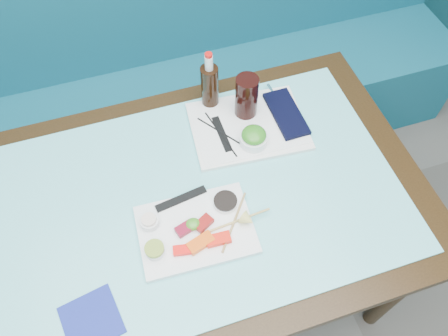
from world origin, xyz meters
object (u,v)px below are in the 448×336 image
object	(u,v)px
serving_tray	(248,126)
blue_napkin	(91,320)
seaweed_bowl	(253,140)
cola_bottle_body	(210,87)
dining_table	(198,211)
cola_glass	(246,97)
booth_bench	(152,90)
sashimi_plate	(196,230)

from	to	relation	value
serving_tray	blue_napkin	bearing A→B (deg)	-136.98
seaweed_bowl	cola_bottle_body	distance (m)	0.23
seaweed_bowl	serving_tray	bearing A→B (deg)	82.41
cola_bottle_body	serving_tray	bearing A→B (deg)	-56.72
dining_table	cola_glass	distance (m)	0.40
booth_bench	dining_table	size ratio (longest dim) A/B	2.14
cola_bottle_body	dining_table	bearing A→B (deg)	-113.33
dining_table	seaweed_bowl	xyz separation A→B (m)	(0.23, 0.13, 0.12)
cola_bottle_body	blue_napkin	world-z (taller)	cola_bottle_body
blue_napkin	dining_table	bearing A→B (deg)	36.37
booth_bench	seaweed_bowl	xyz separation A→B (m)	(0.23, -0.71, 0.42)
dining_table	cola_glass	world-z (taller)	cola_glass
dining_table	cola_bottle_body	world-z (taller)	cola_bottle_body
dining_table	cola_glass	size ratio (longest dim) A/B	9.07
serving_tray	cola_bottle_body	xyz separation A→B (m)	(-0.09, 0.14, 0.08)
booth_bench	serving_tray	distance (m)	0.78
cola_glass	dining_table	bearing A→B (deg)	-133.56
serving_tray	blue_napkin	size ratio (longest dim) A/B	2.67
blue_napkin	cola_glass	bearing A→B (deg)	40.87
seaweed_bowl	blue_napkin	size ratio (longest dim) A/B	0.64
booth_bench	serving_tray	xyz separation A→B (m)	(0.24, -0.64, 0.39)
booth_bench	cola_bottle_body	distance (m)	0.70
serving_tray	booth_bench	bearing A→B (deg)	115.23
booth_bench	sashimi_plate	size ratio (longest dim) A/B	9.25
serving_tray	cola_bottle_body	world-z (taller)	cola_bottle_body
dining_table	serving_tray	bearing A→B (deg)	40.81
serving_tray	cola_bottle_body	distance (m)	0.18
serving_tray	cola_glass	xyz separation A→B (m)	(0.01, 0.05, 0.08)
sashimi_plate	seaweed_bowl	xyz separation A→B (m)	(0.26, 0.23, 0.02)
cola_glass	cola_bottle_body	xyz separation A→B (m)	(-0.10, 0.08, -0.01)
blue_napkin	seaweed_bowl	bearing A→B (deg)	33.90
dining_table	blue_napkin	xyz separation A→B (m)	(-0.36, -0.26, 0.09)
booth_bench	serving_tray	size ratio (longest dim) A/B	8.02
dining_table	cola_bottle_body	size ratio (longest dim) A/B	8.31
serving_tray	blue_napkin	distance (m)	0.75
booth_bench	cola_glass	distance (m)	0.79
seaweed_bowl	cola_bottle_body	size ratio (longest dim) A/B	0.53
seaweed_bowl	cola_glass	size ratio (longest dim) A/B	0.58
sashimi_plate	cola_glass	world-z (taller)	cola_glass
dining_table	cola_bottle_body	xyz separation A→B (m)	(0.15, 0.34, 0.18)
seaweed_bowl	blue_napkin	world-z (taller)	seaweed_bowl
blue_napkin	serving_tray	bearing A→B (deg)	38.20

